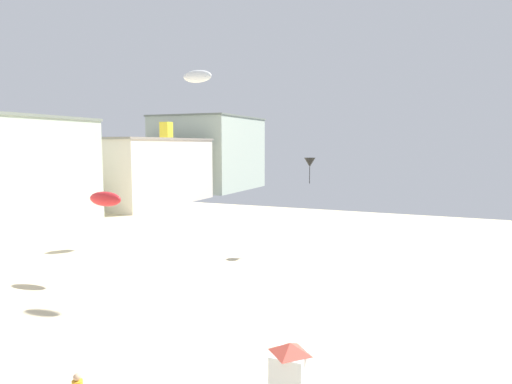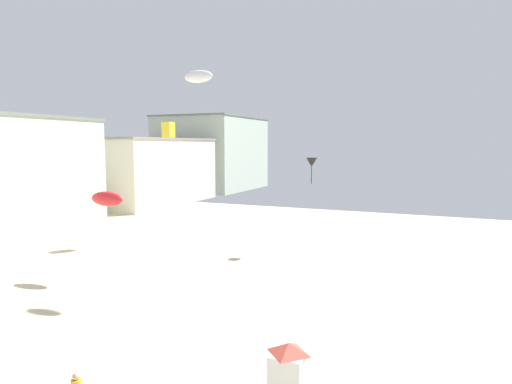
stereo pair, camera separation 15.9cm
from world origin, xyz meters
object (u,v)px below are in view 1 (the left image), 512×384
object	(u,v)px
kite_red_parafoil	(105,199)
kite_yellow_box	(166,130)
lifeguard_stand	(290,364)
kite_black_delta	(310,162)
kite_white_parafoil	(197,76)

from	to	relation	value
kite_red_parafoil	kite_yellow_box	distance (m)	12.38
lifeguard_stand	kite_red_parafoil	size ratio (longest dim) A/B	1.00
lifeguard_stand	kite_black_delta	size ratio (longest dim) A/B	1.18
kite_white_parafoil	kite_black_delta	xyz separation A→B (m)	(2.75, 13.60, -5.32)
kite_white_parafoil	kite_black_delta	size ratio (longest dim) A/B	0.83
lifeguard_stand	kite_white_parafoil	xyz separation A→B (m)	(-8.66, 9.21, 10.93)
kite_red_parafoil	kite_yellow_box	world-z (taller)	kite_yellow_box
lifeguard_stand	kite_yellow_box	distance (m)	29.51
kite_black_delta	kite_red_parafoil	size ratio (longest dim) A/B	0.85
kite_white_parafoil	kite_red_parafoil	xyz separation A→B (m)	(-7.63, 0.80, -7.44)
lifeguard_stand	kite_black_delta	world-z (taller)	kite_black_delta
lifeguard_stand	kite_red_parafoil	bearing A→B (deg)	159.19
kite_black_delta	kite_yellow_box	bearing A→B (deg)	-172.35
kite_white_parafoil	kite_red_parafoil	distance (m)	10.69
lifeguard_stand	kite_white_parafoil	world-z (taller)	kite_white_parafoil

